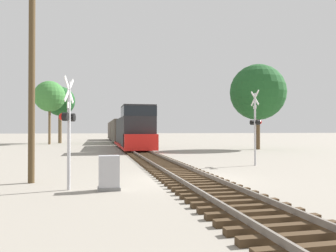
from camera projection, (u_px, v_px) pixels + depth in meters
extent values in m
plane|color=gray|center=(187.00, 179.00, 14.18)|extent=(400.00, 400.00, 0.00)
cube|color=#42301E|center=(321.00, 248.00, 5.67)|extent=(2.60, 0.22, 0.16)
cube|color=#42301E|center=(300.00, 237.00, 6.26)|extent=(2.60, 0.22, 0.16)
cube|color=#42301E|center=(283.00, 228.00, 6.85)|extent=(2.60, 0.22, 0.16)
cube|color=#42301E|center=(268.00, 220.00, 7.43)|extent=(2.60, 0.22, 0.16)
cube|color=#42301E|center=(256.00, 214.00, 8.02)|extent=(2.60, 0.22, 0.16)
cube|color=#42301E|center=(245.00, 208.00, 8.61)|extent=(2.60, 0.22, 0.16)
cube|color=#42301E|center=(235.00, 203.00, 9.19)|extent=(2.60, 0.22, 0.16)
cube|color=#42301E|center=(227.00, 199.00, 9.78)|extent=(2.60, 0.22, 0.16)
cube|color=#42301E|center=(220.00, 195.00, 10.36)|extent=(2.60, 0.22, 0.16)
cube|color=#42301E|center=(213.00, 191.00, 10.95)|extent=(2.60, 0.22, 0.16)
cube|color=#42301E|center=(207.00, 188.00, 11.54)|extent=(2.60, 0.22, 0.16)
cube|color=#42301E|center=(202.00, 185.00, 12.12)|extent=(2.60, 0.22, 0.16)
cube|color=#42301E|center=(197.00, 183.00, 12.71)|extent=(2.60, 0.22, 0.16)
cube|color=#42301E|center=(193.00, 181.00, 13.30)|extent=(2.60, 0.22, 0.16)
cube|color=#42301E|center=(189.00, 178.00, 13.88)|extent=(2.60, 0.22, 0.16)
cube|color=#42301E|center=(185.00, 176.00, 14.47)|extent=(2.60, 0.22, 0.16)
cube|color=#42301E|center=(182.00, 175.00, 15.06)|extent=(2.60, 0.22, 0.16)
cube|color=#42301E|center=(179.00, 173.00, 15.64)|extent=(2.60, 0.22, 0.16)
cube|color=#42301E|center=(176.00, 171.00, 16.23)|extent=(2.60, 0.22, 0.16)
cube|color=#42301E|center=(173.00, 170.00, 16.82)|extent=(2.60, 0.22, 0.16)
cube|color=#42301E|center=(170.00, 169.00, 17.40)|extent=(2.60, 0.22, 0.16)
cube|color=#42301E|center=(168.00, 167.00, 17.99)|extent=(2.60, 0.22, 0.16)
cube|color=#42301E|center=(166.00, 166.00, 18.57)|extent=(2.60, 0.22, 0.16)
cube|color=#42301E|center=(164.00, 165.00, 19.16)|extent=(2.60, 0.22, 0.16)
cube|color=#42301E|center=(162.00, 164.00, 19.75)|extent=(2.60, 0.22, 0.16)
cube|color=#42301E|center=(160.00, 163.00, 20.33)|extent=(2.60, 0.22, 0.16)
cube|color=#42301E|center=(158.00, 162.00, 20.92)|extent=(2.60, 0.22, 0.16)
cube|color=#42301E|center=(156.00, 161.00, 21.51)|extent=(2.60, 0.22, 0.16)
cube|color=#42301E|center=(155.00, 160.00, 22.09)|extent=(2.60, 0.22, 0.16)
cube|color=#42301E|center=(153.00, 160.00, 22.68)|extent=(2.60, 0.22, 0.16)
cube|color=#42301E|center=(152.00, 159.00, 23.27)|extent=(2.60, 0.22, 0.16)
cube|color=#42301E|center=(151.00, 158.00, 23.85)|extent=(2.60, 0.22, 0.16)
cube|color=#42301E|center=(149.00, 158.00, 24.44)|extent=(2.60, 0.22, 0.16)
cube|color=#42301E|center=(148.00, 157.00, 25.03)|extent=(2.60, 0.22, 0.16)
cube|color=#42301E|center=(147.00, 156.00, 25.61)|extent=(2.60, 0.22, 0.16)
cube|color=#42301E|center=(146.00, 156.00, 26.20)|extent=(2.60, 0.22, 0.16)
cube|color=#42301E|center=(145.00, 155.00, 26.78)|extent=(2.60, 0.22, 0.16)
cube|color=#42301E|center=(144.00, 155.00, 27.37)|extent=(2.60, 0.22, 0.16)
cube|color=#42301E|center=(143.00, 154.00, 27.96)|extent=(2.60, 0.22, 0.16)
cube|color=#42301E|center=(142.00, 154.00, 28.54)|extent=(2.60, 0.22, 0.16)
cube|color=#42301E|center=(141.00, 153.00, 29.13)|extent=(2.60, 0.22, 0.16)
cube|color=#42301E|center=(140.00, 153.00, 29.72)|extent=(2.60, 0.22, 0.16)
cube|color=#42301E|center=(139.00, 152.00, 30.30)|extent=(2.60, 0.22, 0.16)
cube|color=#42301E|center=(139.00, 152.00, 30.89)|extent=(2.60, 0.22, 0.16)
cube|color=#42301E|center=(138.00, 151.00, 31.48)|extent=(2.60, 0.22, 0.16)
cube|color=#42301E|center=(137.00, 151.00, 32.06)|extent=(2.60, 0.22, 0.16)
cube|color=#42301E|center=(136.00, 151.00, 32.65)|extent=(2.60, 0.22, 0.16)
cube|color=#42301E|center=(136.00, 150.00, 33.24)|extent=(2.60, 0.22, 0.16)
cube|color=slate|center=(171.00, 174.00, 14.03)|extent=(0.07, 160.00, 0.15)
cube|color=slate|center=(203.00, 173.00, 14.33)|extent=(0.07, 160.00, 0.15)
cube|color=#232326|center=(129.00, 132.00, 39.70)|extent=(2.53, 12.22, 3.25)
cube|color=#232326|center=(138.00, 127.00, 31.34)|extent=(2.98, 3.84, 4.17)
cube|color=black|center=(138.00, 112.00, 31.36)|extent=(3.01, 3.88, 0.92)
cube|color=red|center=(141.00, 142.00, 29.45)|extent=(2.98, 1.75, 1.46)
cube|color=red|center=(132.00, 145.00, 37.12)|extent=(3.04, 17.11, 0.24)
cube|color=black|center=(138.00, 147.00, 31.57)|extent=(1.58, 2.20, 1.00)
cube|color=black|center=(127.00, 143.00, 42.67)|extent=(1.58, 2.20, 1.00)
cube|color=brown|center=(121.00, 131.00, 54.28)|extent=(2.83, 14.59, 3.46)
cube|color=black|center=(123.00, 141.00, 49.62)|extent=(1.58, 2.20, 0.90)
cube|color=black|center=(119.00, 139.00, 58.89)|extent=(1.58, 2.20, 0.90)
cube|color=brown|center=(116.00, 130.00, 70.01)|extent=(2.83, 14.59, 3.46)
cube|color=black|center=(117.00, 138.00, 65.36)|extent=(1.58, 2.20, 0.90)
cube|color=black|center=(114.00, 137.00, 74.63)|extent=(1.58, 2.20, 0.90)
cylinder|color=#B7B7BC|center=(69.00, 136.00, 11.68)|extent=(0.12, 0.12, 3.87)
cube|color=white|center=(69.00, 90.00, 11.70)|extent=(0.26, 0.90, 0.93)
cube|color=white|center=(69.00, 90.00, 11.70)|extent=(0.26, 0.90, 0.93)
cube|color=black|center=(69.00, 117.00, 11.69)|extent=(0.28, 0.85, 0.06)
cylinder|color=black|center=(72.00, 117.00, 12.04)|extent=(0.25, 0.33, 0.30)
sphere|color=red|center=(70.00, 117.00, 12.04)|extent=(0.26, 0.26, 0.26)
cylinder|color=black|center=(65.00, 117.00, 11.34)|extent=(0.25, 0.33, 0.30)
sphere|color=red|center=(63.00, 117.00, 11.34)|extent=(0.26, 0.26, 0.26)
cube|color=white|center=(69.00, 105.00, 11.69)|extent=(0.11, 0.32, 0.20)
cylinder|color=#B7B7BC|center=(255.00, 129.00, 19.71)|extent=(0.12, 0.12, 4.37)
cube|color=white|center=(255.00, 98.00, 19.74)|extent=(0.07, 0.93, 0.93)
cube|color=white|center=(255.00, 98.00, 19.74)|extent=(0.07, 0.93, 0.93)
cube|color=black|center=(255.00, 122.00, 19.72)|extent=(0.09, 0.86, 0.06)
cylinder|color=black|center=(258.00, 122.00, 19.38)|extent=(0.19, 0.31, 0.30)
sphere|color=red|center=(259.00, 122.00, 19.40)|extent=(0.26, 0.26, 0.26)
cylinder|color=black|center=(252.00, 122.00, 20.06)|extent=(0.19, 0.31, 0.30)
sphere|color=red|center=(254.00, 122.00, 20.08)|extent=(0.26, 0.26, 0.26)
cube|color=white|center=(255.00, 107.00, 19.73)|extent=(0.04, 0.32, 0.20)
cube|color=slate|center=(109.00, 189.00, 11.58)|extent=(0.80, 0.53, 0.12)
cube|color=#ADADB2|center=(109.00, 171.00, 11.59)|extent=(0.72, 0.48, 1.11)
cylinder|color=#4C3A23|center=(32.00, 72.00, 13.24)|extent=(0.25, 0.25, 8.97)
cylinder|color=brown|center=(258.00, 129.00, 36.14)|extent=(0.47, 0.47, 4.49)
sphere|color=#1E5123|center=(258.00, 92.00, 36.19)|extent=(6.15, 6.15, 6.15)
cylinder|color=brown|center=(50.00, 125.00, 48.74)|extent=(0.36, 0.36, 5.80)
sphere|color=#3D7F38|center=(50.00, 96.00, 48.80)|extent=(4.59, 4.59, 4.59)
cylinder|color=brown|center=(60.00, 127.00, 53.18)|extent=(0.55, 0.55, 5.41)
sphere|color=#1E5123|center=(60.00, 101.00, 53.23)|extent=(4.76, 4.76, 4.76)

